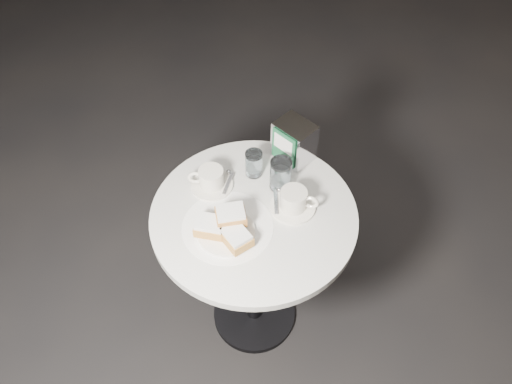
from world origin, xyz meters
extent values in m
plane|color=black|center=(0.00, 0.00, 0.00)|extent=(7.00, 7.00, 0.00)
cylinder|color=black|center=(0.00, 0.00, 0.01)|extent=(0.36, 0.36, 0.03)
cylinder|color=black|center=(0.00, 0.00, 0.36)|extent=(0.07, 0.07, 0.70)
cylinder|color=white|center=(0.00, 0.00, 0.73)|extent=(0.70, 0.70, 0.03)
cylinder|color=white|center=(-0.06, -0.09, 0.75)|extent=(0.39, 0.39, 0.00)
cylinder|color=white|center=(-0.05, -0.11, 0.75)|extent=(0.21, 0.21, 0.01)
cube|color=#C5883C|center=(-0.10, -0.13, 0.78)|extent=(0.11, 0.09, 0.03)
cube|color=white|center=(-0.10, -0.13, 0.80)|extent=(0.10, 0.08, 0.01)
cube|color=#C4883C|center=(0.00, -0.14, 0.78)|extent=(0.12, 0.11, 0.03)
cube|color=white|center=(0.00, -0.14, 0.80)|extent=(0.11, 0.10, 0.01)
cube|color=#C3803C|center=(-0.04, -0.09, 0.81)|extent=(0.12, 0.11, 0.03)
cube|color=white|center=(-0.04, -0.09, 0.83)|extent=(0.11, 0.10, 0.01)
cylinder|color=silver|center=(-0.18, 0.06, 0.75)|extent=(0.19, 0.19, 0.01)
cylinder|color=white|center=(-0.18, 0.06, 0.79)|extent=(0.11, 0.11, 0.07)
cylinder|color=#8D624C|center=(-0.18, 0.06, 0.82)|extent=(0.10, 0.10, 0.00)
torus|color=silver|center=(-0.23, 0.04, 0.79)|extent=(0.05, 0.03, 0.05)
cube|color=silver|center=(-0.13, 0.08, 0.76)|extent=(0.02, 0.10, 0.00)
sphere|color=#AFAFB4|center=(-0.15, 0.12, 0.76)|extent=(0.02, 0.02, 0.02)
cylinder|color=white|center=(0.11, 0.07, 0.75)|extent=(0.17, 0.17, 0.01)
cylinder|color=silver|center=(0.11, 0.07, 0.79)|extent=(0.10, 0.10, 0.07)
cylinder|color=#89674A|center=(0.11, 0.07, 0.82)|extent=(0.09, 0.09, 0.00)
torus|color=silver|center=(0.17, 0.08, 0.79)|extent=(0.06, 0.02, 0.06)
cube|color=silver|center=(0.06, 0.06, 0.76)|extent=(0.05, 0.10, 0.00)
sphere|color=#B4B4B9|center=(0.05, 0.11, 0.76)|extent=(0.02, 0.02, 0.02)
cylinder|color=white|center=(-0.07, 0.17, 0.79)|extent=(0.06, 0.06, 0.10)
cylinder|color=silver|center=(-0.07, 0.17, 0.79)|extent=(0.06, 0.06, 0.08)
cylinder|color=silver|center=(0.04, 0.14, 0.81)|extent=(0.10, 0.10, 0.12)
cylinder|color=silver|center=(0.04, 0.14, 0.80)|extent=(0.09, 0.09, 0.10)
cube|color=silver|center=(0.04, 0.30, 0.82)|extent=(0.16, 0.15, 0.16)
cube|color=#195A36|center=(0.01, 0.24, 0.83)|extent=(0.10, 0.05, 0.13)
cube|color=white|center=(0.01, 0.24, 0.85)|extent=(0.08, 0.03, 0.06)
camera|label=1|loc=(0.39, -0.96, 2.06)|focal=35.00mm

